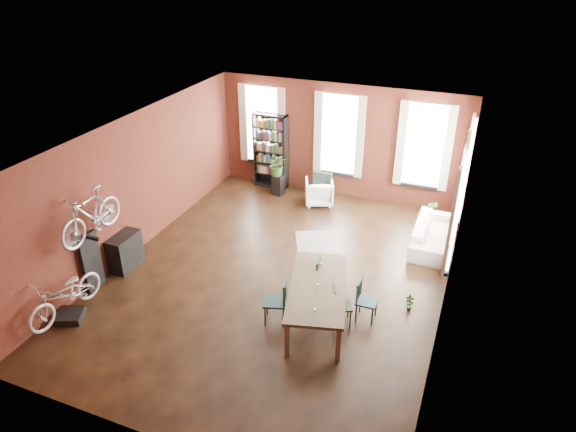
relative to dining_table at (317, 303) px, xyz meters
The scene contains 19 objects.
room 2.62m from the dining_table, 121.93° to the left, with size 9.00×9.04×3.22m.
dining_table is the anchor object (origin of this frame).
dining_chair_a 0.81m from the dining_table, 154.88° to the right, with size 0.43×0.43×0.93m, color #183533.
dining_chair_b 0.75m from the dining_table, 121.98° to the left, with size 0.43×0.43×0.92m, color black.
dining_chair_c 0.47m from the dining_table, 11.11° to the left, with size 0.37×0.37×0.80m, color black.
dining_chair_d 0.95m from the dining_table, 22.91° to the left, with size 0.39×0.39×0.84m, color #193738.
bookshelf 6.31m from the dining_table, 121.57° to the left, with size 1.00×0.32×2.20m, color black.
white_armchair 5.00m from the dining_table, 108.29° to the left, with size 0.75×0.70×0.77m, color white.
cream_sofa 4.01m from the dining_table, 65.45° to the left, with size 2.08×0.61×0.81m, color beige.
striped_rug 2.72m from the dining_table, 109.37° to the left, with size 0.92×1.47×0.01m, color black.
bike_trainer 4.81m from the dining_table, 158.27° to the right, with size 0.48×0.48×0.14m, color black.
bike_wall_rack 4.75m from the dining_table, behind, with size 0.16×0.60×1.30m, color black.
console_table 4.57m from the dining_table, behind, with size 0.40×0.80×0.80m, color black.
plant_stand 5.64m from the dining_table, 120.33° to the left, with size 0.30×0.30×0.60m, color black.
plant_by_sofa 5.00m from the dining_table, 73.10° to the left, with size 0.35×0.64×0.28m, color #315F26.
plant_small 1.89m from the dining_table, 29.96° to the left, with size 0.19×0.36×0.13m, color #275421.
bicycle_floor 4.82m from the dining_table, 158.08° to the right, with size 0.59×0.89×1.70m, color #BEB5AF.
bicycle_hung 4.82m from the dining_table, behind, with size 0.47×1.00×1.66m, color #A5A8AD.
plant_on_stand 5.65m from the dining_table, 120.61° to the left, with size 0.60×0.66×0.52m, color #2E5221.
Camera 1 is at (3.67, -8.53, 6.51)m, focal length 32.00 mm.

